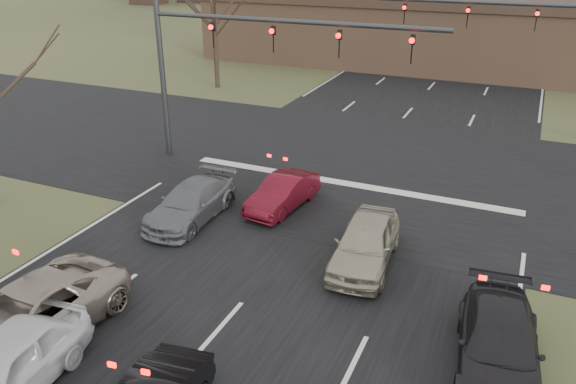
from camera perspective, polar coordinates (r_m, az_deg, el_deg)
name	(u,v)px	position (r m, az deg, el deg)	size (l,w,h in m)	color
road_main	(482,29)	(67.78, 19.08, 15.41)	(14.00, 300.00, 0.02)	black
road_cross	(361,167)	(24.47, 7.41, 2.55)	(200.00, 14.00, 0.02)	black
building	(480,33)	(45.53, 18.96, 15.05)	(42.40, 10.40, 5.30)	#8D674C
mast_arm_near	(227,47)	(23.29, -6.21, 14.46)	(12.12, 0.24, 8.00)	#383A3D
mast_arm_far	(542,31)	(30.16, 24.38, 14.65)	(11.12, 0.24, 8.00)	#383A3D
car_silver_suv	(27,316)	(15.20, -24.96, -11.33)	(2.37, 5.15, 1.43)	#A39484
car_white_sedan	(4,369)	(13.79, -26.92, -15.71)	(1.71, 4.25, 1.45)	silver
car_charcoal_sedan	(499,345)	(13.94, 20.62, -14.35)	(1.81, 4.44, 1.29)	black
car_grey_ahead	(191,203)	(19.82, -9.85, -1.07)	(1.76, 4.33, 1.26)	slate
car_red_ahead	(283,193)	(20.35, -0.52, -0.09)	(1.26, 3.61, 1.19)	#590C18
car_silver_ahead	(365,243)	(17.00, 7.85, -5.14)	(1.67, 4.16, 1.42)	#AFA78D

